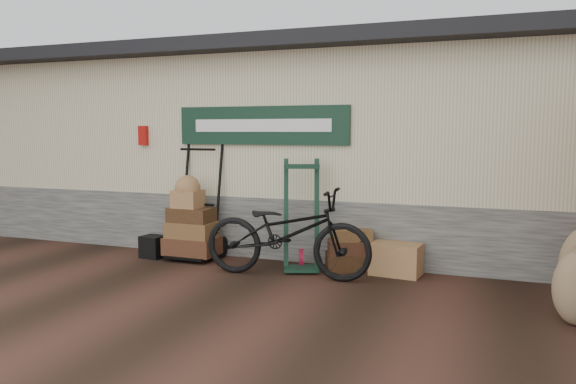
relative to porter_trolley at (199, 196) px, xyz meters
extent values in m
plane|color=black|center=(1.24, -0.77, -0.92)|extent=(80.00, 80.00, 0.00)
cube|color=#4C4C47|center=(1.24, 1.98, -0.47)|extent=(14.00, 3.54, 0.90)
cube|color=#BAAF88|center=(1.24, 1.98, 1.03)|extent=(14.00, 3.50, 2.10)
cube|color=black|center=(1.24, 1.83, 2.18)|extent=(14.40, 4.10, 0.20)
cube|color=black|center=(0.94, 0.20, 1.03)|extent=(2.60, 0.06, 0.55)
cube|color=white|center=(0.94, 0.16, 1.03)|extent=(2.10, 0.01, 0.18)
cube|color=#A9100C|center=(-1.06, 0.20, 0.88)|extent=(0.14, 0.10, 0.30)
cube|color=brown|center=(2.93, -0.02, -0.71)|extent=(0.67, 0.47, 0.41)
cube|color=black|center=(-0.62, -0.28, -0.75)|extent=(0.36, 0.32, 0.33)
imported|color=black|center=(1.63, -0.62, -0.28)|extent=(0.89, 2.24, 1.28)
camera|label=1|loc=(4.12, -7.24, 0.96)|focal=35.00mm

